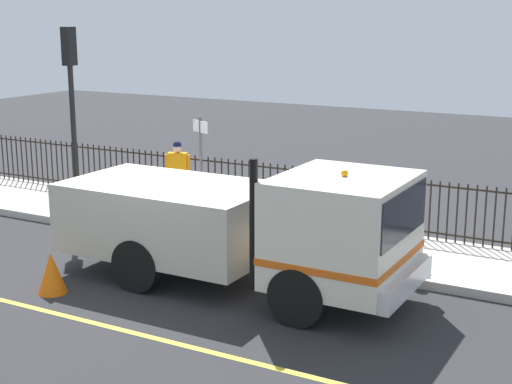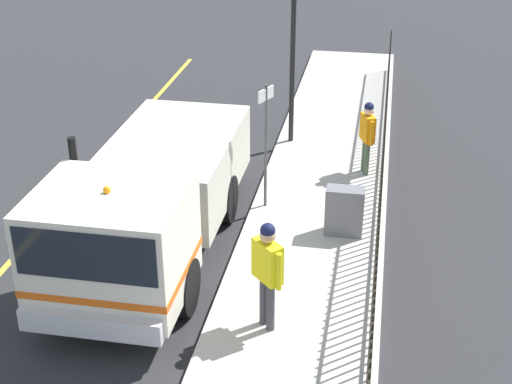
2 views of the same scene
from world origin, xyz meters
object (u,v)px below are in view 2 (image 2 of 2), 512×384
object	(u,v)px
work_truck	(146,202)
pedestrian_distant	(367,130)
traffic_cone	(112,166)
street_sign	(266,133)
worker_standing	(267,265)
utility_cabinet	(344,211)
traffic_light_near	(294,15)

from	to	relation	value
work_truck	pedestrian_distant	xyz separation A→B (m)	(3.68, 4.20, -0.07)
pedestrian_distant	traffic_cone	size ratio (longest dim) A/B	2.23
work_truck	street_sign	bearing A→B (deg)	-127.63
traffic_cone	street_sign	bearing A→B (deg)	-12.92
worker_standing	street_sign	world-z (taller)	street_sign
work_truck	traffic_cone	xyz separation A→B (m)	(-1.84, 3.09, -0.88)
pedestrian_distant	utility_cabinet	bearing A→B (deg)	153.24
pedestrian_distant	traffic_cone	distance (m)	5.69
worker_standing	utility_cabinet	bearing A→B (deg)	-61.93
traffic_light_near	utility_cabinet	distance (m)	5.31
work_truck	utility_cabinet	bearing A→B (deg)	-157.46
traffic_cone	street_sign	world-z (taller)	street_sign
worker_standing	utility_cabinet	size ratio (longest dim) A/B	1.93
pedestrian_distant	street_sign	bearing A→B (deg)	113.85
pedestrian_distant	traffic_cone	xyz separation A→B (m)	(-5.52, -1.11, -0.81)
work_truck	traffic_light_near	xyz separation A→B (m)	(1.80, 5.75, 2.00)
worker_standing	traffic_cone	world-z (taller)	worker_standing
worker_standing	traffic_cone	size ratio (longest dim) A/B	2.46
traffic_light_near	utility_cabinet	size ratio (longest dim) A/B	4.60
utility_cabinet	traffic_cone	bearing A→B (deg)	162.25
work_truck	traffic_light_near	distance (m)	6.34
worker_standing	pedestrian_distant	xyz separation A→B (m)	(1.23, 5.90, -0.11)
worker_standing	utility_cabinet	world-z (taller)	worker_standing
worker_standing	traffic_light_near	xyz separation A→B (m)	(-0.65, 7.45, 1.96)
traffic_cone	street_sign	xyz separation A→B (m)	(3.59, -0.82, 1.40)
worker_standing	traffic_cone	xyz separation A→B (m)	(-4.29, 4.80, -0.92)
street_sign	work_truck	bearing A→B (deg)	-127.73
utility_cabinet	pedestrian_distant	bearing A→B (deg)	84.46
work_truck	street_sign	distance (m)	2.91
work_truck	utility_cabinet	distance (m)	3.74
worker_standing	pedestrian_distant	size ratio (longest dim) A/B	1.10
traffic_light_near	traffic_cone	size ratio (longest dim) A/B	5.86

